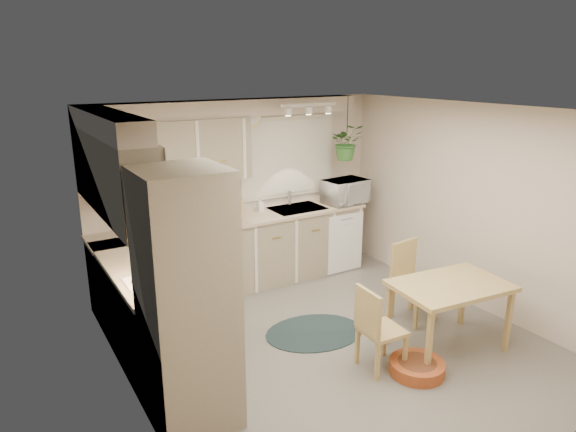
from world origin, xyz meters
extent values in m
plane|color=slate|center=(0.00, 0.00, 0.00)|extent=(4.20, 4.20, 0.00)
plane|color=silver|center=(0.00, 0.00, 2.40)|extent=(4.20, 4.20, 0.00)
cube|color=beige|center=(0.00, 2.10, 1.20)|extent=(4.00, 0.04, 2.40)
cube|color=beige|center=(0.00, -2.10, 1.20)|extent=(4.00, 0.04, 2.40)
cube|color=beige|center=(-2.00, 0.00, 1.20)|extent=(0.04, 4.20, 2.40)
cube|color=beige|center=(2.00, 0.00, 1.20)|extent=(0.04, 4.20, 2.40)
cube|color=tan|center=(-1.70, 0.88, 0.45)|extent=(0.60, 1.85, 0.90)
cube|color=tan|center=(-0.20, 1.80, 0.45)|extent=(3.60, 0.60, 0.90)
cube|color=#C5AD90|center=(-1.69, 0.88, 0.92)|extent=(0.64, 1.89, 0.04)
cube|color=#C5AD90|center=(-0.20, 1.79, 0.92)|extent=(3.64, 0.64, 0.04)
cube|color=tan|center=(-1.68, -0.38, 1.05)|extent=(0.65, 0.65, 2.10)
cube|color=silver|center=(-1.35, -0.38, 1.05)|extent=(0.02, 0.56, 0.58)
cube|color=tan|center=(-1.82, 1.00, 1.83)|extent=(0.35, 2.00, 0.75)
cube|color=tan|center=(-1.00, 1.93, 1.83)|extent=(2.00, 0.35, 0.75)
cube|color=beige|center=(-1.85, 1.00, 2.30)|extent=(0.30, 2.00, 0.20)
cube|color=beige|center=(-0.20, 1.95, 2.30)|extent=(3.60, 0.30, 0.20)
cube|color=silver|center=(-1.68, 0.30, 0.94)|extent=(0.52, 0.58, 0.02)
cube|color=silver|center=(-1.70, 0.30, 1.40)|extent=(0.40, 0.60, 0.14)
cube|color=white|center=(0.70, 2.07, 1.60)|extent=(1.40, 0.02, 1.00)
cube|color=beige|center=(0.70, 2.08, 1.60)|extent=(1.50, 0.02, 1.10)
cube|color=#B0B2B8|center=(0.70, 1.80, 0.90)|extent=(0.70, 0.48, 0.10)
cube|color=silver|center=(1.30, 1.49, 0.42)|extent=(0.58, 0.02, 0.83)
cube|color=silver|center=(0.70, 1.55, 2.33)|extent=(0.80, 0.04, 0.04)
cylinder|color=gold|center=(0.15, 2.07, 2.18)|extent=(0.30, 0.03, 0.30)
cube|color=tan|center=(0.96, -0.66, 0.35)|extent=(1.20, 0.86, 0.71)
cube|color=tan|center=(0.14, -0.59, 0.42)|extent=(0.42, 0.42, 0.84)
cube|color=tan|center=(1.12, -0.04, 0.45)|extent=(0.46, 0.46, 0.89)
ellipsoid|color=black|center=(-0.04, 0.28, 0.01)|extent=(1.23, 1.02, 0.01)
cylinder|color=#AF4823|center=(0.37, -0.85, 0.06)|extent=(0.56, 0.56, 0.12)
imported|color=silver|center=(1.43, 1.70, 1.14)|extent=(0.63, 0.39, 0.41)
imported|color=silver|center=(0.21, 1.95, 0.98)|extent=(0.10, 0.19, 0.08)
imported|color=#326A2A|center=(1.43, 1.70, 1.74)|extent=(0.59, 0.62, 0.38)
cube|color=black|center=(-1.24, 1.80, 1.11)|extent=(0.24, 0.27, 0.34)
cube|color=#B0B2B8|center=(-0.77, 1.82, 1.03)|extent=(0.30, 0.20, 0.17)
cube|color=tan|center=(-0.17, 1.85, 1.06)|extent=(0.13, 0.13, 0.24)
camera|label=1|loc=(-2.87, -3.84, 2.80)|focal=32.00mm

